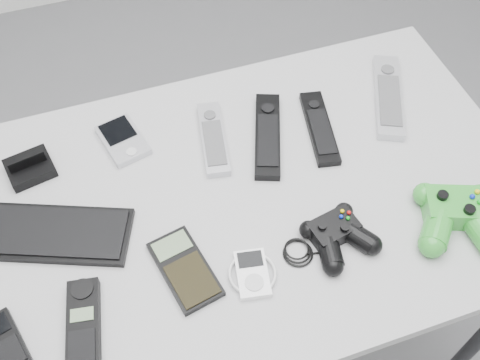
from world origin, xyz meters
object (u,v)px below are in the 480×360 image
object	(u,v)px
cordless_handset	(83,328)
calculator	(185,269)
remote_silver_a	(213,138)
controller_green	(458,214)
remote_black_b	(320,127)
controller_black	(338,234)
pda_keyboard	(54,233)
desk	(254,211)
mobile_phone	(6,342)
mp3_player	(252,273)
pda	(123,140)
remote_silver_b	(388,96)
remote_black_a	(268,135)

from	to	relation	value
cordless_handset	calculator	size ratio (longest dim) A/B	1.09
remote_silver_a	controller_green	xyz separation A→B (m)	(0.37, -0.34, 0.02)
remote_black_b	controller_black	world-z (taller)	controller_black
pda_keyboard	cordless_handset	xyz separation A→B (m)	(0.02, -0.20, 0.00)
desk	remote_black_b	size ratio (longest dim) A/B	5.47
remote_black_b	mobile_phone	xyz separation A→B (m)	(-0.68, -0.26, -0.00)
remote_black_b	mp3_player	world-z (taller)	remote_black_b
pda	mobile_phone	size ratio (longest dim) A/B	1.09
pda	mp3_player	distance (m)	0.41
remote_silver_b	mp3_player	distance (m)	0.53
controller_black	controller_green	distance (m)	0.23
calculator	controller_black	size ratio (longest dim) A/B	0.75
pda_keyboard	remote_black_b	xyz separation A→B (m)	(0.57, 0.08, 0.00)
remote_black_a	calculator	distance (m)	0.35
pda_keyboard	controller_green	bearing A→B (deg)	5.40
remote_black_a	remote_silver_b	distance (m)	0.30
pda_keyboard	mp3_player	distance (m)	0.38
remote_silver_a	controller_black	world-z (taller)	controller_black
cordless_handset	controller_green	xyz separation A→B (m)	(0.70, -0.01, 0.01)
remote_silver_b	calculator	bearing A→B (deg)	-129.41
controller_black	pda_keyboard	bearing A→B (deg)	149.42
pda	remote_silver_a	size ratio (longest dim) A/B	0.62
pda_keyboard	pda	size ratio (longest dim) A/B	2.35
cordless_handset	controller_green	bearing A→B (deg)	8.75
remote_silver_a	remote_black_b	size ratio (longest dim) A/B	0.96
controller_green	controller_black	bearing A→B (deg)	-168.34
calculator	desk	bearing A→B (deg)	22.60
remote_black_b	remote_silver_b	xyz separation A→B (m)	(0.18, 0.03, 0.00)
remote_silver_a	remote_silver_b	xyz separation A→B (m)	(0.41, -0.01, 0.00)
remote_silver_b	controller_green	xyz separation A→B (m)	(-0.03, -0.33, 0.02)
desk	mp3_player	bearing A→B (deg)	-110.93
remote_silver_a	mp3_player	bearing A→B (deg)	-84.61
mobile_phone	controller_black	size ratio (longest dim) A/B	0.52
remote_silver_b	mp3_player	bearing A→B (deg)	-119.53
controller_green	desk	bearing A→B (deg)	172.25
calculator	mp3_player	distance (m)	0.12
remote_silver_a	calculator	bearing A→B (deg)	-106.55
remote_black_b	remote_silver_b	bearing A→B (deg)	21.99
remote_black_b	calculator	bearing A→B (deg)	-136.32
remote_black_a	remote_silver_b	world-z (taller)	remote_silver_b
remote_black_b	controller_black	bearing A→B (deg)	-95.61
remote_silver_b	mobile_phone	distance (m)	0.91
remote_silver_b	mp3_player	world-z (taller)	remote_silver_b
pda_keyboard	mobile_phone	bearing A→B (deg)	-97.42
desk	controller_black	bearing A→B (deg)	-53.38
pda_keyboard	mobile_phone	world-z (taller)	mobile_phone
desk	remote_black_b	bearing A→B (deg)	30.67
pda_keyboard	remote_silver_a	xyz separation A→B (m)	(0.35, 0.12, 0.00)
pda	calculator	distance (m)	0.33
remote_silver_a	mobile_phone	bearing A→B (deg)	-135.53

